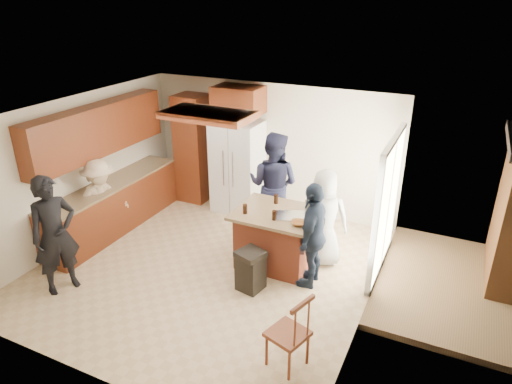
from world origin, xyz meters
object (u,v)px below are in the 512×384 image
at_px(person_front_left, 55,235).
at_px(spindle_chair, 289,335).
at_px(person_side_right, 313,235).
at_px(kitchen_island, 276,238).
at_px(person_behind_left, 273,185).
at_px(person_counter, 101,202).
at_px(person_behind_right, 324,218).
at_px(trash_bin, 251,270).
at_px(refrigerator, 238,167).

xyz_separation_m(person_front_left, spindle_chair, (3.57, -0.01, -0.44)).
xyz_separation_m(person_side_right, kitchen_island, (-0.68, 0.26, -0.34)).
relative_size(person_behind_left, kitchen_island, 1.49).
bearing_deg(person_counter, person_behind_right, -60.15).
height_order(person_side_right, kitchen_island, person_side_right).
relative_size(person_counter, trash_bin, 2.39).
distance_m(person_counter, refrigerator, 2.62).
distance_m(person_front_left, person_behind_right, 3.96).
height_order(refrigerator, kitchen_island, refrigerator).
distance_m(person_behind_left, trash_bin, 1.84).
bearing_deg(trash_bin, refrigerator, 121.21).
distance_m(person_counter, kitchen_island, 3.07).
distance_m(person_side_right, refrigerator, 2.81).
bearing_deg(refrigerator, person_behind_left, -31.62).
bearing_deg(kitchen_island, person_behind_left, 116.20).
bearing_deg(kitchen_island, trash_bin, -95.20).
distance_m(refrigerator, trash_bin, 2.78).
distance_m(refrigerator, spindle_chair, 4.30).
relative_size(person_behind_right, person_counter, 1.06).
bearing_deg(kitchen_island, refrigerator, 133.77).
relative_size(person_side_right, spindle_chair, 1.64).
distance_m(person_side_right, kitchen_island, 0.80).
bearing_deg(person_counter, person_front_left, -147.42).
distance_m(person_behind_left, refrigerator, 1.21).
height_order(person_behind_left, person_behind_right, person_behind_left).
bearing_deg(refrigerator, trash_bin, -58.79).
bearing_deg(person_behind_right, person_counter, -4.27).
distance_m(person_counter, trash_bin, 2.97).
relative_size(person_behind_left, refrigerator, 1.06).
height_order(person_behind_right, person_side_right, person_side_right).
xyz_separation_m(person_counter, spindle_chair, (3.99, -1.37, -0.30)).
bearing_deg(person_counter, spindle_chair, -93.48).
bearing_deg(spindle_chair, person_behind_left, 116.66).
distance_m(person_behind_left, person_behind_right, 1.24).
height_order(person_behind_right, trash_bin, person_behind_right).
bearing_deg(person_front_left, person_side_right, -40.06).
bearing_deg(person_front_left, trash_bin, -42.54).
relative_size(refrigerator, spindle_chair, 1.81).
xyz_separation_m(person_behind_right, trash_bin, (-0.72, -1.13, -0.48)).
xyz_separation_m(kitchen_island, trash_bin, (-0.07, -0.78, -0.16)).
xyz_separation_m(refrigerator, kitchen_island, (1.48, -1.54, -0.43)).
xyz_separation_m(kitchen_island, spindle_chair, (0.99, -1.95, -0.02)).
bearing_deg(person_side_right, person_front_left, -63.42).
xyz_separation_m(person_behind_right, person_side_right, (0.03, -0.61, 0.02)).
bearing_deg(person_behind_left, kitchen_island, 115.56).
bearing_deg(refrigerator, kitchen_island, -46.23).
relative_size(refrigerator, kitchen_island, 1.41).
height_order(person_behind_right, spindle_chair, person_behind_right).
xyz_separation_m(person_behind_left, spindle_chair, (1.44, -2.86, -0.50)).
height_order(person_side_right, trash_bin, person_side_right).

